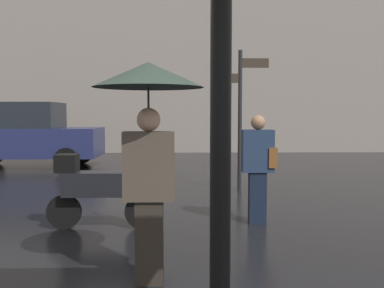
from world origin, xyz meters
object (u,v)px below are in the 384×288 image
Objects in this scene: pedestrian_with_umbrella at (149,110)px; pedestrian_with_bag at (259,162)px; parked_scooter at (99,188)px; street_signpost at (240,106)px; parked_car_left at (25,135)px.

pedestrian_with_umbrella is 2.61m from pedestrian_with_bag.
parked_scooter is (-2.19, -0.21, -0.31)m from pedestrian_with_bag.
parked_scooter is 3.76m from street_signpost.
street_signpost is (0.08, 2.55, 0.84)m from pedestrian_with_bag.
parked_scooter is 7.57m from parked_car_left.
parked_car_left reaches higher than parked_scooter.
parked_car_left is at bearing 145.23° from street_signpost.
street_signpost is at bearing 141.95° from parked_car_left.
parked_car_left is (-3.44, 6.73, 0.39)m from parked_scooter.
parked_scooter is at bearing -175.93° from pedestrian_with_umbrella.
parked_car_left is (-5.63, 6.52, 0.08)m from pedestrian_with_bag.
pedestrian_with_umbrella is at bearing -23.58° from pedestrian_with_bag.
street_signpost reaches higher than parked_car_left.
pedestrian_with_umbrella is 9.63m from parked_car_left.
pedestrian_with_umbrella reaches higher than parked_scooter.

